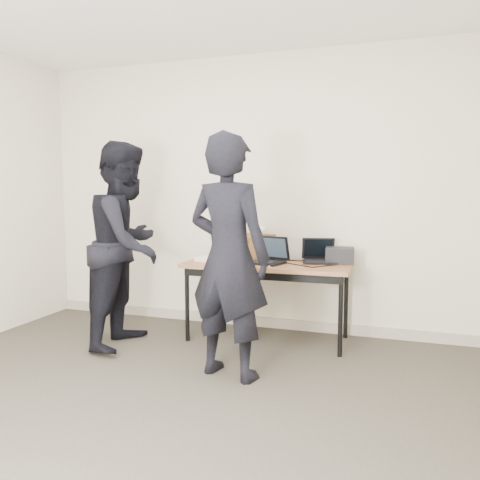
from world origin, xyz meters
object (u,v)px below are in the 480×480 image
at_px(laptop_right, 319,257).
at_px(equipment_box, 340,255).
at_px(laptop_center, 268,257).
at_px(person_observer, 127,245).
at_px(laptop_beige, 219,255).
at_px(leather_satchel, 255,246).
at_px(desk, 267,269).
at_px(person_typist, 228,257).

bearing_deg(laptop_right, equipment_box, -12.09).
height_order(laptop_center, person_observer, person_observer).
relative_size(laptop_beige, laptop_center, 0.99).
relative_size(laptop_center, leather_satchel, 1.00).
relative_size(desk, leather_satchel, 3.92).
height_order(laptop_beige, leather_satchel, laptop_beige).
xyz_separation_m(laptop_beige, equipment_box, (1.11, 0.17, 0.02)).
bearing_deg(laptop_center, person_observer, -140.94).
height_order(equipment_box, person_observer, person_observer).
xyz_separation_m(desk, laptop_center, (0.01, 0.00, 0.11)).
xyz_separation_m(laptop_right, person_observer, (-1.60, -0.68, 0.13)).
relative_size(desk, equipment_box, 6.02).
bearing_deg(person_typist, leather_satchel, -70.96).
bearing_deg(desk, leather_satchel, 127.70).
relative_size(equipment_box, person_observer, 0.14).
relative_size(equipment_box, person_typist, 0.14).
bearing_deg(laptop_beige, desk, 6.30).
height_order(leather_satchel, person_observer, person_observer).
height_order(desk, equipment_box, equipment_box).
distance_m(desk, person_typist, 0.94).
bearing_deg(desk, laptop_center, 23.70).
height_order(laptop_center, person_typist, person_typist).
xyz_separation_m(laptop_center, laptop_right, (0.43, 0.18, -0.00)).
bearing_deg(desk, laptop_beige, 176.58).
bearing_deg(desk, person_observer, -157.69).
distance_m(laptop_beige, person_observer, 0.86).
xyz_separation_m(laptop_right, person_typist, (-0.49, -1.10, 0.13)).
bearing_deg(leather_satchel, equipment_box, 7.06).
bearing_deg(person_observer, laptop_right, -70.92).
bearing_deg(person_observer, equipment_box, -73.02).
bearing_deg(laptop_right, laptop_center, -170.31).
xyz_separation_m(desk, person_observer, (-1.16, -0.49, 0.24)).
xyz_separation_m(equipment_box, person_observer, (-1.79, -0.68, 0.11)).
distance_m(leather_satchel, person_typist, 1.14).
bearing_deg(leather_satchel, laptop_center, -40.26).
distance_m(desk, person_observer, 1.28).
relative_size(desk, laptop_center, 3.94).
height_order(laptop_beige, laptop_center, laptop_beige).
height_order(laptop_beige, person_typist, person_typist).
relative_size(desk, laptop_beige, 3.98).
xyz_separation_m(person_typist, person_observer, (-1.11, 0.42, 0.00)).
bearing_deg(leather_satchel, person_observer, -134.04).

